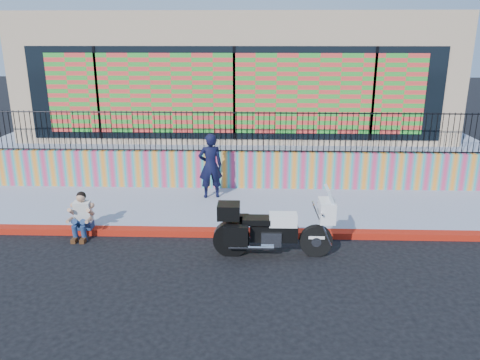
{
  "coord_description": "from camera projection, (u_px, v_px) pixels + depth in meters",
  "views": [
    {
      "loc": [
        0.67,
        -10.2,
        4.53
      ],
      "look_at": [
        0.28,
        1.2,
        1.01
      ],
      "focal_mm": 35.0,
      "sensor_mm": 36.0,
      "label": 1
    }
  ],
  "objects": [
    {
      "name": "mural_wall",
      "position": [
        233.0,
        170.0,
        14.0
      ],
      "size": [
        16.0,
        0.2,
        1.1
      ],
      "primitive_type": "cube",
      "color": "#D53866",
      "rests_on": "sidewalk"
    },
    {
      "name": "police_officer",
      "position": [
        210.0,
        166.0,
        13.04
      ],
      "size": [
        0.75,
        0.58,
        1.84
      ],
      "primitive_type": "imported",
      "rotation": [
        0.0,
        0.0,
        3.38
      ],
      "color": "black",
      "rests_on": "sidewalk"
    },
    {
      "name": "ground",
      "position": [
        227.0,
        235.0,
        11.1
      ],
      "size": [
        90.0,
        90.0,
        0.0
      ],
      "primitive_type": "plane",
      "color": "black",
      "rests_on": "ground"
    },
    {
      "name": "elevated_platform",
      "position": [
        239.0,
        137.0,
        18.89
      ],
      "size": [
        16.0,
        10.0,
        1.25
      ],
      "primitive_type": "cube",
      "color": "gray",
      "rests_on": "ground"
    },
    {
      "name": "metal_fence",
      "position": [
        233.0,
        132.0,
        13.66
      ],
      "size": [
        15.8,
        0.04,
        1.2
      ],
      "primitive_type": null,
      "color": "black",
      "rests_on": "mural_wall"
    },
    {
      "name": "sidewalk",
      "position": [
        230.0,
        208.0,
        12.65
      ],
      "size": [
        16.0,
        3.0,
        0.15
      ],
      "primitive_type": "cube",
      "color": "gray",
      "rests_on": "ground"
    },
    {
      "name": "storefront_building",
      "position": [
        239.0,
        71.0,
        17.91
      ],
      "size": [
        14.0,
        8.06,
        4.0
      ],
      "color": "#C9AD86",
      "rests_on": "elevated_platform"
    },
    {
      "name": "red_curb",
      "position": [
        227.0,
        233.0,
        11.08
      ],
      "size": [
        16.0,
        0.3,
        0.15
      ],
      "primitive_type": "cube",
      "color": "#9E0B0B",
      "rests_on": "ground"
    },
    {
      "name": "seated_man",
      "position": [
        81.0,
        220.0,
        10.86
      ],
      "size": [
        0.54,
        0.71,
        1.06
      ],
      "color": "navy",
      "rests_on": "ground"
    },
    {
      "name": "police_motorcycle",
      "position": [
        272.0,
        227.0,
        9.91
      ],
      "size": [
        2.51,
        0.83,
        1.56
      ],
      "color": "black",
      "rests_on": "ground"
    }
  ]
}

